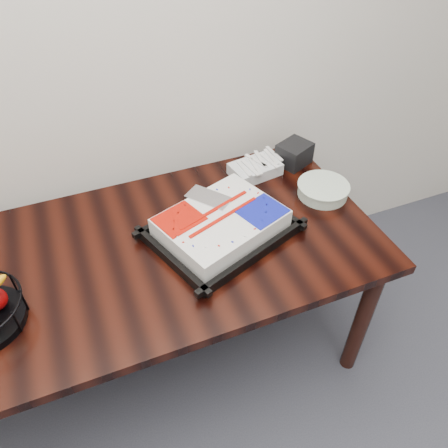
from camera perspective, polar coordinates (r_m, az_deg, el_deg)
name	(u,v)px	position (r m, az deg, el deg)	size (l,w,h in m)	color
table	(148,266)	(1.74, -9.88, -5.41)	(1.80, 0.90, 0.75)	black
cake_tray	(221,225)	(1.69, -0.39, -0.16)	(0.61, 0.55, 0.10)	black
plate_stack	(323,190)	(1.94, 12.80, 4.39)	(0.22, 0.22, 0.05)	white
fork_bag	(255,169)	(2.01, 4.09, 7.24)	(0.24, 0.17, 0.06)	silver
napkin_box	(294,154)	(2.10, 9.14, 9.06)	(0.14, 0.12, 0.10)	black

